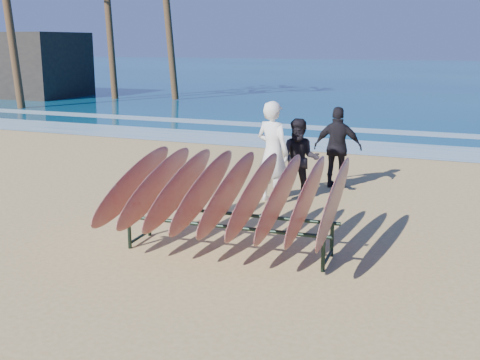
{
  "coord_description": "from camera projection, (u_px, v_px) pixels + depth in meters",
  "views": [
    {
      "loc": [
        3.52,
        -7.66,
        3.06
      ],
      "look_at": [
        0.0,
        0.8,
        0.95
      ],
      "focal_mm": 45.0,
      "sensor_mm": 36.0,
      "label": 1
    }
  ],
  "objects": [
    {
      "name": "ground",
      "position": [
        219.0,
        254.0,
        8.9
      ],
      "size": [
        120.0,
        120.0,
        0.0
      ],
      "primitive_type": "plane",
      "color": "tan",
      "rests_on": "ground"
    },
    {
      "name": "ocean",
      "position": [
        454.0,
        74.0,
        58.39
      ],
      "size": [
        160.0,
        160.0,
        0.0
      ],
      "primitive_type": "plane",
      "color": "navy",
      "rests_on": "ground"
    },
    {
      "name": "foam_near",
      "position": [
        358.0,
        147.0,
        17.9
      ],
      "size": [
        160.0,
        160.0,
        0.0
      ],
      "primitive_type": "plane",
      "color": "white",
      "rests_on": "ground"
    },
    {
      "name": "foam_far",
      "position": [
        379.0,
        131.0,
        21.05
      ],
      "size": [
        160.0,
        160.0,
        0.0
      ],
      "primitive_type": "plane",
      "color": "white",
      "rests_on": "ground"
    },
    {
      "name": "surfboard_rack",
      "position": [
        229.0,
        192.0,
        8.76
      ],
      "size": [
        3.33,
        2.82,
        1.52
      ],
      "rotation": [
        0.0,
        0.0,
        0.07
      ],
      "color": "black",
      "rests_on": "ground"
    },
    {
      "name": "person_white",
      "position": [
        273.0,
        152.0,
        11.56
      ],
      "size": [
        0.84,
        0.69,
        1.98
      ],
      "primitive_type": "imported",
      "rotation": [
        0.0,
        0.0,
        2.8
      ],
      "color": "white",
      "rests_on": "ground"
    },
    {
      "name": "person_dark_a",
      "position": [
        300.0,
        160.0,
        11.81
      ],
      "size": [
        0.9,
        0.77,
        1.61
      ],
      "primitive_type": "imported",
      "rotation": [
        0.0,
        0.0,
        0.22
      ],
      "color": "black",
      "rests_on": "ground"
    },
    {
      "name": "person_dark_b",
      "position": [
        338.0,
        147.0,
        12.79
      ],
      "size": [
        1.06,
        0.53,
        1.73
      ],
      "primitive_type": "imported",
      "rotation": [
        0.0,
        0.0,
        3.25
      ],
      "color": "black",
      "rests_on": "ground"
    },
    {
      "name": "building",
      "position": [
        13.0,
        64.0,
        34.7
      ],
      "size": [
        8.07,
        4.48,
        3.58
      ],
      "primitive_type": "cube",
      "color": "#2D2823",
      "rests_on": "ground"
    }
  ]
}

